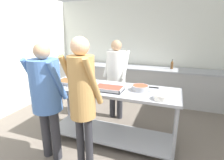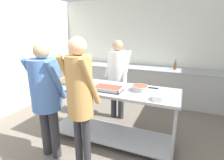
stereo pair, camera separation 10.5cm
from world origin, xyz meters
name	(u,v)px [view 1 (the left image)]	position (x,y,z in m)	size (l,w,h in m)	color
wall_rear	(143,49)	(0.00, 3.71, 1.32)	(5.11, 0.06, 2.65)	silver
wall_left	(18,53)	(-2.53, 1.86, 1.32)	(0.06, 3.83, 2.65)	silver
back_counter	(139,83)	(0.00, 3.34, 0.44)	(4.95, 0.65, 0.88)	#A8A8A8
serving_counter	(110,105)	(-0.05, 1.28, 0.63)	(2.15, 0.73, 0.94)	#9EA0A8
serving_tray_roast	(69,82)	(-0.78, 1.24, 0.96)	(0.42, 0.29, 0.05)	#9EA0A8
broccoli_bowl	(86,84)	(-0.40, 1.16, 0.99)	(0.26, 0.26, 0.13)	silver
serving_tray_vegetables	(109,89)	(-0.02, 1.16, 0.96)	(0.43, 0.26, 0.05)	#9EA0A8
sauce_pan	(140,88)	(0.43, 1.32, 0.98)	(0.40, 0.26, 0.08)	#9EA0A8
plate_stack	(162,97)	(0.77, 1.05, 0.97)	(0.23, 0.23, 0.07)	white
guest_serving_left	(82,93)	(-0.10, 0.52, 1.10)	(0.45, 0.39, 1.75)	#2D2D33
guest_serving_right	(46,92)	(-0.70, 0.59, 1.02)	(0.50, 0.40, 1.67)	#2D2D33
cook_behind_counter	(116,72)	(-0.22, 2.08, 1.00)	(0.50, 0.38, 1.64)	#2D2D33
water_bottle	(172,65)	(0.81, 3.38, 0.99)	(0.07, 0.07, 0.24)	brown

